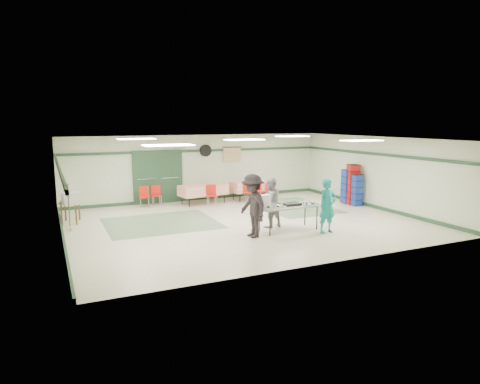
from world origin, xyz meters
name	(u,v)px	position (x,y,z in m)	size (l,w,h in m)	color
floor	(244,222)	(0.00, 0.00, 0.00)	(11.00, 11.00, 0.00)	beige
ceiling	(244,139)	(0.00, 0.00, 2.70)	(11.00, 11.00, 0.00)	white
wall_back	(198,168)	(0.00, 4.50, 1.35)	(11.00, 11.00, 0.00)	beige
wall_front	(328,207)	(0.00, -4.50, 1.35)	(11.00, 11.00, 0.00)	beige
wall_left	(59,193)	(-5.50, 0.00, 1.35)	(9.00, 9.00, 0.00)	beige
wall_right	(377,173)	(5.50, 0.00, 1.35)	(9.00, 9.00, 0.00)	beige
trim_back	(198,151)	(0.00, 4.47, 2.05)	(11.00, 0.06, 0.10)	#213D27
baseboard_back	(199,198)	(0.00, 4.47, 0.06)	(11.00, 0.06, 0.12)	#213D27
trim_left	(59,167)	(-5.47, 0.00, 2.05)	(9.00, 0.06, 0.10)	#213D27
baseboard_left	(64,239)	(-5.47, 0.00, 0.06)	(9.00, 0.06, 0.12)	#213D27
trim_right	(378,154)	(5.47, 0.00, 2.05)	(9.00, 0.06, 0.10)	#213D27
baseboard_right	(375,207)	(5.47, 0.00, 0.06)	(9.00, 0.06, 0.12)	#213D27
green_patch_a	(161,223)	(-2.50, 1.00, 0.00)	(3.50, 3.00, 0.01)	#5F7A59
green_patch_b	(293,207)	(2.80, 1.50, 0.00)	(2.50, 3.50, 0.01)	#5F7A59
double_door_left	(146,178)	(-2.20, 4.44, 1.05)	(0.90, 0.06, 2.10)	gray
double_door_right	(170,176)	(-1.25, 4.44, 1.05)	(0.90, 0.06, 2.10)	gray
door_frame	(158,177)	(-1.73, 4.42, 1.05)	(2.00, 0.03, 2.15)	#213D27
wall_fan	(206,151)	(0.30, 4.44, 2.05)	(0.50, 0.50, 0.10)	black
scroll_banner	(232,154)	(1.50, 4.44, 1.85)	(0.80, 0.02, 0.60)	tan
serving_table	(289,207)	(0.78, -1.48, 0.72)	(1.94, 0.85, 0.76)	#A3A39E
sheet_tray_right	(308,204)	(1.40, -1.58, 0.77)	(0.53, 0.40, 0.02)	silver
sheet_tray_mid	(287,205)	(0.76, -1.42, 0.77)	(0.61, 0.46, 0.02)	silver
sheet_tray_left	(272,207)	(0.18, -1.56, 0.77)	(0.57, 0.43, 0.02)	silver
baking_pan	(292,204)	(0.88, -1.50, 0.80)	(0.53, 0.33, 0.08)	black
foam_box_stack	(266,201)	(0.00, -1.48, 0.95)	(0.24, 0.22, 0.38)	white
volunteer_teal	(327,206)	(1.67, -2.20, 0.81)	(0.59, 0.39, 1.61)	#13837F
volunteer_grey	(270,202)	(0.46, -0.91, 0.78)	(0.76, 0.59, 1.57)	#95959A
volunteer_dark	(253,206)	(-0.54, -1.72, 0.90)	(1.17, 0.67, 1.81)	black
dining_table_a	(253,186)	(2.06, 3.55, 0.57)	(1.84, 0.87, 0.77)	red
dining_table_b	(203,190)	(-0.14, 3.55, 0.57)	(2.00, 1.13, 0.77)	red
chair_a	(259,189)	(2.06, 2.98, 0.53)	(0.48, 0.48, 0.86)	red
chair_b	(248,190)	(1.58, 2.98, 0.51)	(0.42, 0.42, 0.83)	red
chair_c	(272,189)	(2.64, 2.97, 0.49)	(0.38, 0.38, 0.80)	red
chair_d	(212,193)	(-0.01, 2.98, 0.51)	(0.45, 0.45, 0.83)	red
chair_loose_a	(156,193)	(-1.92, 4.02, 0.47)	(0.38, 0.38, 0.78)	red
chair_loose_b	(144,195)	(-2.43, 3.82, 0.49)	(0.43, 0.43, 0.80)	red
crate_stack_blue_a	(348,187)	(5.15, 1.24, 0.68)	(0.42, 0.42, 1.36)	navy
crate_stack_red	(353,185)	(5.15, 0.95, 0.80)	(0.41, 0.41, 1.59)	#A51010
crate_stack_blue_b	(356,190)	(5.15, 0.72, 0.61)	(0.38, 0.38, 1.22)	navy
printer_table	(70,203)	(-5.15, 2.30, 0.63)	(0.70, 0.93, 0.74)	brown
office_printer	(71,198)	(-5.15, 1.51, 0.93)	(0.46, 0.41, 0.37)	#BBBBB6
broom	(69,206)	(-5.23, 1.27, 0.74)	(0.03, 0.03, 1.42)	brown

